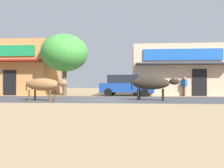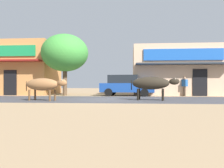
{
  "view_description": "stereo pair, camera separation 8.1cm",
  "coord_description": "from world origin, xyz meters",
  "px_view_note": "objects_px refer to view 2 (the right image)",
  "views": [
    {
      "loc": [
        1.57,
        -13.45,
        0.9
      ],
      "look_at": [
        0.52,
        0.55,
        0.93
      ],
      "focal_mm": 35.38,
      "sensor_mm": 36.0,
      "label": 1
    },
    {
      "loc": [
        1.65,
        -13.44,
        0.9
      ],
      "look_at": [
        0.52,
        0.55,
        0.93
      ],
      "focal_mm": 35.38,
      "sensor_mm": 36.0,
      "label": 2
    }
  ],
  "objects_px": {
    "roadside_tree": "(65,53)",
    "cow_far_dark": "(152,83)",
    "parked_hatchback_car": "(126,85)",
    "pedestrian_by_shop": "(185,85)",
    "cow_near_brown": "(43,85)"
  },
  "relations": [
    {
      "from": "roadside_tree",
      "to": "cow_far_dark",
      "type": "relative_size",
      "value": 1.85
    },
    {
      "from": "cow_near_brown",
      "to": "cow_far_dark",
      "type": "distance_m",
      "value": 6.07
    },
    {
      "from": "cow_near_brown",
      "to": "cow_far_dark",
      "type": "xyz_separation_m",
      "value": [
        6.02,
        0.77,
        0.07
      ]
    },
    {
      "from": "roadside_tree",
      "to": "parked_hatchback_car",
      "type": "xyz_separation_m",
      "value": [
        4.97,
        -0.01,
        -2.6
      ]
    },
    {
      "from": "parked_hatchback_car",
      "to": "cow_far_dark",
      "type": "relative_size",
      "value": 1.62
    },
    {
      "from": "parked_hatchback_car",
      "to": "cow_far_dark",
      "type": "bearing_deg",
      "value": -72.68
    },
    {
      "from": "cow_far_dark",
      "to": "pedestrian_by_shop",
      "type": "bearing_deg",
      "value": 57.97
    },
    {
      "from": "cow_far_dark",
      "to": "parked_hatchback_car",
      "type": "bearing_deg",
      "value": 107.32
    },
    {
      "from": "roadside_tree",
      "to": "pedestrian_by_shop",
      "type": "xyz_separation_m",
      "value": [
        9.47,
        -0.06,
        -2.58
      ]
    },
    {
      "from": "pedestrian_by_shop",
      "to": "cow_far_dark",
      "type": "bearing_deg",
      "value": -122.03
    },
    {
      "from": "parked_hatchback_car",
      "to": "cow_far_dark",
      "type": "distance_m",
      "value": 5.07
    },
    {
      "from": "cow_far_dark",
      "to": "roadside_tree",
      "type": "bearing_deg",
      "value": 143.17
    },
    {
      "from": "cow_near_brown",
      "to": "roadside_tree",
      "type": "bearing_deg",
      "value": 94.63
    },
    {
      "from": "roadside_tree",
      "to": "cow_far_dark",
      "type": "distance_m",
      "value": 8.47
    },
    {
      "from": "roadside_tree",
      "to": "cow_near_brown",
      "type": "relative_size",
      "value": 1.88
    }
  ]
}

